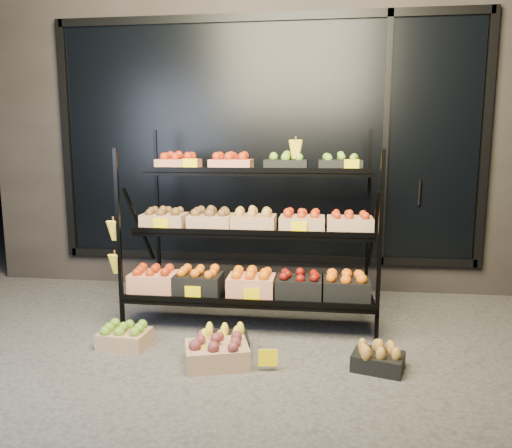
# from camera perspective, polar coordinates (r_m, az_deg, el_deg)

# --- Properties ---
(ground) EXTENTS (24.00, 24.00, 0.00)m
(ground) POSITION_cam_1_polar(r_m,az_deg,el_deg) (3.94, -1.63, -13.78)
(ground) COLOR #514F4C
(ground) RESTS_ON ground
(building) EXTENTS (6.00, 2.08, 3.50)m
(building) POSITION_cam_1_polar(r_m,az_deg,el_deg) (6.19, 2.12, 11.23)
(building) COLOR #2D2826
(building) RESTS_ON ground
(display_rack) EXTENTS (2.18, 1.02, 1.68)m
(display_rack) POSITION_cam_1_polar(r_m,az_deg,el_deg) (4.28, -0.49, -0.86)
(display_rack) COLOR black
(display_rack) RESTS_ON ground
(tag_floor_a) EXTENTS (0.13, 0.01, 0.12)m
(tag_floor_a) POSITION_cam_1_polar(r_m,az_deg,el_deg) (3.59, -5.86, -15.17)
(tag_floor_a) COLOR #F6D700
(tag_floor_a) RESTS_ON ground
(tag_floor_b) EXTENTS (0.13, 0.01, 0.12)m
(tag_floor_b) POSITION_cam_1_polar(r_m,az_deg,el_deg) (3.52, 1.38, -15.63)
(tag_floor_b) COLOR #F6D700
(tag_floor_b) RESTS_ON ground
(floor_crate_left) EXTENTS (0.38, 0.29, 0.19)m
(floor_crate_left) POSITION_cam_1_polar(r_m,az_deg,el_deg) (4.03, -14.80, -12.20)
(floor_crate_left) COLOR tan
(floor_crate_left) RESTS_ON ground
(floor_crate_midleft) EXTENTS (0.43, 0.36, 0.19)m
(floor_crate_midleft) POSITION_cam_1_polar(r_m,az_deg,el_deg) (3.79, -3.82, -13.26)
(floor_crate_midleft) COLOR black
(floor_crate_midleft) RESTS_ON ground
(floor_crate_midright) EXTENTS (0.51, 0.43, 0.21)m
(floor_crate_midright) POSITION_cam_1_polar(r_m,az_deg,el_deg) (3.61, -4.50, -14.30)
(floor_crate_midright) COLOR tan
(floor_crate_midright) RESTS_ON ground
(floor_crate_right) EXTENTS (0.39, 0.33, 0.18)m
(floor_crate_right) POSITION_cam_1_polar(r_m,az_deg,el_deg) (3.64, 13.78, -14.64)
(floor_crate_right) COLOR black
(floor_crate_right) RESTS_ON ground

